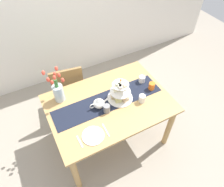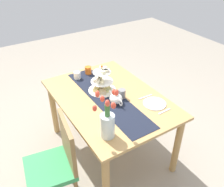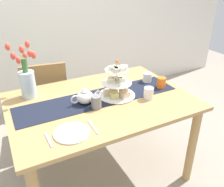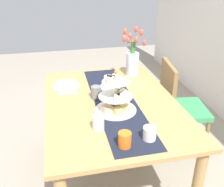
{
  "view_description": "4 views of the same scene",
  "coord_description": "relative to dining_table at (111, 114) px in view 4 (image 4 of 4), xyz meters",
  "views": [
    {
      "loc": [
        -0.7,
        -1.4,
        2.61
      ],
      "look_at": [
        0.08,
        0.08,
        0.8
      ],
      "focal_mm": 33.36,
      "sensor_mm": 36.0,
      "label": 1
    },
    {
      "loc": [
        -1.78,
        1.08,
        2.19
      ],
      "look_at": [
        -0.05,
        -0.0,
        0.83
      ],
      "focal_mm": 38.72,
      "sensor_mm": 36.0,
      "label": 2
    },
    {
      "loc": [
        -0.68,
        -1.5,
        1.66
      ],
      "look_at": [
        0.08,
        -0.05,
        0.82
      ],
      "focal_mm": 37.91,
      "sensor_mm": 36.0,
      "label": 3
    },
    {
      "loc": [
        1.72,
        -0.38,
        1.7
      ],
      "look_at": [
        0.03,
        0.0,
        0.84
      ],
      "focal_mm": 41.56,
      "sensor_mm": 36.0,
      "label": 4
    }
  ],
  "objects": [
    {
      "name": "ground_plane",
      "position": [
        0.0,
        0.0,
        -0.65
      ],
      "size": [
        8.0,
        8.0,
        0.0
      ],
      "primitive_type": "plane",
      "color": "gray"
    },
    {
      "name": "chair_left",
      "position": [
        -0.29,
        0.72,
        -0.15
      ],
      "size": [
        0.48,
        0.48,
        0.91
      ],
      "color": "olive",
      "rests_on": "ground_plane"
    },
    {
      "name": "dinner_plate_left",
      "position": [
        -0.35,
        -0.32,
        0.12
      ],
      "size": [
        0.23,
        0.23,
        0.01
      ],
      "primitive_type": "cylinder",
      "color": "white",
      "rests_on": "dining_table"
    },
    {
      "name": "mug_white_text",
      "position": [
        0.35,
        -0.16,
        0.16
      ],
      "size": [
        0.08,
        0.08,
        0.09
      ],
      "primitive_type": "cylinder",
      "color": "white",
      "rests_on": "dining_table"
    },
    {
      "name": "fork_left",
      "position": [
        -0.49,
        -0.32,
        0.12
      ],
      "size": [
        0.02,
        0.15,
        0.01
      ],
      "primitive_type": "cube",
      "rotation": [
        0.0,
        0.0,
        0.03
      ],
      "color": "silver",
      "rests_on": "dining_table"
    },
    {
      "name": "cream_jug",
      "position": [
        0.53,
        0.12,
        0.15
      ],
      "size": [
        0.08,
        0.08,
        0.08
      ],
      "primitive_type": "cylinder",
      "color": "white",
      "rests_on": "dining_table"
    },
    {
      "name": "knife_left",
      "position": [
        -0.2,
        -0.32,
        0.12
      ],
      "size": [
        0.02,
        0.17,
        0.01
      ],
      "primitive_type": "cube",
      "rotation": [
        0.0,
        0.0,
        -0.03
      ],
      "color": "silver",
      "rests_on": "dining_table"
    },
    {
      "name": "tiered_cake_stand",
      "position": [
        0.15,
        -0.0,
        0.21
      ],
      "size": [
        0.3,
        0.3,
        0.3
      ],
      "color": "beige",
      "rests_on": "table_runner"
    },
    {
      "name": "dining_table",
      "position": [
        0.0,
        0.0,
        0.0
      ],
      "size": [
        1.41,
        0.99,
        0.76
      ],
      "color": "tan",
      "rests_on": "ground_plane"
    },
    {
      "name": "mug_grey",
      "position": [
        -0.08,
        -0.1,
        0.16
      ],
      "size": [
        0.08,
        0.08,
        0.09
      ],
      "primitive_type": "cylinder",
      "color": "slate",
      "rests_on": "table_runner"
    },
    {
      "name": "teapot",
      "position": [
        -0.13,
        0.0,
        0.17
      ],
      "size": [
        0.24,
        0.13,
        0.14
      ],
      "color": "white",
      "rests_on": "table_runner"
    },
    {
      "name": "table_runner",
      "position": [
        0.0,
        0.03,
        0.11
      ],
      "size": [
        1.32,
        0.31,
        0.0
      ],
      "primitive_type": "cube",
      "color": "black",
      "rests_on": "dining_table"
    },
    {
      "name": "mug_orange",
      "position": [
        0.56,
        -0.04,
        0.16
      ],
      "size": [
        0.08,
        0.08,
        0.09
      ],
      "primitive_type": "cylinder",
      "color": "orange",
      "rests_on": "dining_table"
    },
    {
      "name": "tulip_vase",
      "position": [
        -0.49,
        0.31,
        0.27
      ],
      "size": [
        0.19,
        0.23,
        0.44
      ],
      "color": "silver",
      "rests_on": "dining_table"
    }
  ]
}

